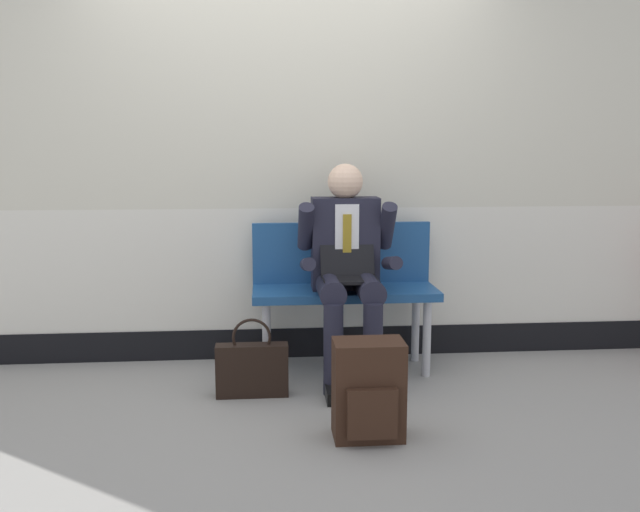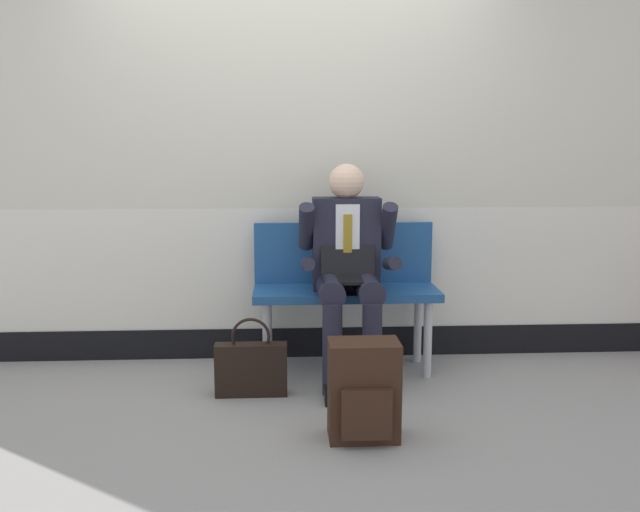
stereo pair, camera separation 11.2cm
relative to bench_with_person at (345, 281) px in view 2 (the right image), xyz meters
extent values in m
plane|color=gray|center=(-0.33, -0.46, -0.55)|extent=(18.00, 18.00, 0.00)
cube|color=beige|center=(-0.33, 0.28, 1.53)|extent=(6.11, 0.12, 2.20)
cube|color=silver|center=(-0.33, 0.28, 0.04)|extent=(6.11, 0.12, 0.78)
cube|color=black|center=(-0.33, 0.28, -0.45)|extent=(6.11, 0.14, 0.19)
cube|color=navy|center=(0.00, -0.07, -0.05)|extent=(1.11, 0.42, 0.05)
cube|color=navy|center=(0.00, 0.11, 0.16)|extent=(1.11, 0.04, 0.38)
cylinder|color=#B7B7BC|center=(-0.48, -0.22, -0.31)|extent=(0.05, 0.05, 0.47)
cylinder|color=#B7B7BC|center=(-0.48, 0.08, -0.31)|extent=(0.05, 0.05, 0.47)
cylinder|color=#B7B7BC|center=(0.48, -0.22, -0.31)|extent=(0.05, 0.05, 0.47)
cylinder|color=#B7B7BC|center=(0.48, 0.08, -0.31)|extent=(0.05, 0.05, 0.47)
cylinder|color=#1E1E2D|center=(-0.11, -0.28, 0.02)|extent=(0.15, 0.40, 0.15)
cylinder|color=#1E1E2D|center=(-0.11, -0.47, -0.29)|extent=(0.11, 0.11, 0.52)
cube|color=black|center=(-0.11, -0.53, -0.51)|extent=(0.10, 0.26, 0.07)
cylinder|color=#1E1E2D|center=(0.11, -0.28, 0.02)|extent=(0.15, 0.40, 0.15)
cylinder|color=#1E1E2D|center=(0.11, -0.47, -0.29)|extent=(0.11, 0.11, 0.52)
cube|color=black|center=(0.11, -0.53, -0.51)|extent=(0.10, 0.26, 0.07)
cube|color=#1E1E2D|center=(0.00, -0.07, 0.25)|extent=(0.40, 0.18, 0.55)
cube|color=silver|center=(0.00, -0.16, 0.30)|extent=(0.14, 0.01, 0.39)
cube|color=olive|center=(0.00, -0.17, 0.27)|extent=(0.05, 0.01, 0.33)
sphere|color=beige|center=(0.00, -0.07, 0.62)|extent=(0.21, 0.21, 0.21)
cylinder|color=#1E1E2D|center=(-0.24, -0.14, 0.36)|extent=(0.09, 0.25, 0.30)
cylinder|color=#1E1E2D|center=(-0.24, -0.31, 0.16)|extent=(0.08, 0.27, 0.12)
cylinder|color=#1E1E2D|center=(0.24, -0.14, 0.36)|extent=(0.09, 0.25, 0.30)
cylinder|color=#1E1E2D|center=(0.24, -0.31, 0.16)|extent=(0.08, 0.27, 0.12)
cube|color=black|center=(0.00, -0.31, 0.07)|extent=(0.32, 0.22, 0.02)
cube|color=black|center=(0.00, -0.18, 0.18)|extent=(0.32, 0.08, 0.21)
cube|color=#331E14|center=(0.00, -1.04, -0.31)|extent=(0.33, 0.21, 0.47)
cube|color=#331E14|center=(0.00, -1.16, -0.38)|extent=(0.23, 0.04, 0.24)
cube|color=black|center=(-0.56, -0.46, -0.40)|extent=(0.40, 0.10, 0.29)
torus|color=black|center=(-0.56, -0.46, -0.21)|extent=(0.21, 0.02, 0.21)
camera|label=1|loc=(-0.48, -4.02, 0.82)|focal=37.66mm
camera|label=2|loc=(-0.37, -4.03, 0.82)|focal=37.66mm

